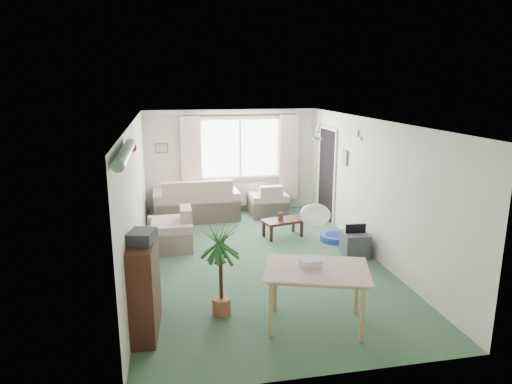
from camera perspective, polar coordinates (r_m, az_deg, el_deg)
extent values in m
plane|color=#305035|center=(7.98, 0.42, -8.55)|extent=(6.50, 6.50, 0.00)
cube|color=white|center=(10.71, -2.00, 5.49)|extent=(1.80, 0.03, 1.30)
cube|color=black|center=(10.55, -1.96, 9.57)|extent=(2.60, 0.03, 0.03)
cube|color=beige|center=(10.53, -8.10, 3.95)|extent=(0.45, 0.08, 2.00)
cube|color=beige|center=(10.89, 4.10, 4.37)|extent=(0.45, 0.08, 2.00)
cube|color=white|center=(10.88, -1.91, -0.28)|extent=(1.20, 0.10, 0.55)
cube|color=black|center=(10.26, 8.87, 2.14)|extent=(0.03, 0.95, 2.00)
sphere|color=white|center=(5.44, 7.40, -2.84)|extent=(0.36, 0.36, 0.36)
cylinder|color=#196626|center=(5.01, -16.04, 4.71)|extent=(1.60, 1.60, 0.12)
sphere|color=silver|center=(8.64, 7.79, 8.24)|extent=(0.20, 0.20, 0.20)
sphere|color=silver|center=(7.64, 12.86, 7.33)|extent=(0.20, 0.20, 0.20)
cube|color=brown|center=(10.57, -11.72, 5.38)|extent=(0.28, 0.03, 0.22)
cube|color=brown|center=(9.24, 11.06, 4.26)|extent=(0.03, 0.24, 0.30)
cube|color=beige|center=(10.32, -7.50, -0.76)|extent=(1.90, 1.05, 0.94)
cube|color=beige|center=(10.55, 1.48, -0.89)|extent=(0.85, 0.80, 0.74)
cube|color=#C8B697|center=(8.59, -10.74, -4.45)|extent=(0.81, 0.86, 0.76)
cube|color=black|center=(9.12, 3.35, -4.52)|extent=(0.86, 0.61, 0.35)
cube|color=#4E3328|center=(8.99, 3.10, -3.10)|extent=(0.12, 0.07, 0.16)
cube|color=black|center=(5.82, -13.87, -11.40)|extent=(0.39, 0.98, 1.17)
cube|color=#313135|center=(5.53, -14.09, -5.42)|extent=(0.36, 0.41, 0.14)
cylinder|color=#1F5B23|center=(6.04, -4.42, -9.79)|extent=(0.70, 0.70, 1.23)
cube|color=tan|center=(5.94, 7.50, -12.92)|extent=(1.36, 1.11, 0.74)
cube|color=silver|center=(5.79, 6.81, -8.94)|extent=(0.25, 0.18, 0.12)
cube|color=#343438|center=(8.29, 12.25, -6.43)|extent=(0.46, 0.50, 0.43)
cylinder|color=#2723A0|center=(9.06, 9.79, -5.61)|extent=(0.60, 0.60, 0.11)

